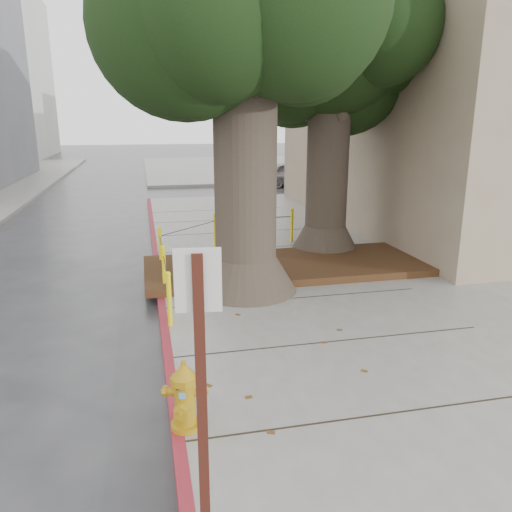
{
  "coord_description": "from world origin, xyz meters",
  "views": [
    {
      "loc": [
        -2.21,
        -6.66,
        3.47
      ],
      "look_at": [
        -0.3,
        1.78,
        1.1
      ],
      "focal_mm": 35.0,
      "sensor_mm": 36.0,
      "label": 1
    }
  ],
  "objects_px": {
    "car_red": "(320,176)",
    "car_silver": "(294,174)",
    "fire_hydrant": "(185,396)",
    "signpost": "(203,434)"
  },
  "relations": [
    {
      "from": "car_red",
      "to": "car_silver",
      "type": "bearing_deg",
      "value": 82.68
    },
    {
      "from": "fire_hydrant",
      "to": "signpost",
      "type": "bearing_deg",
      "value": -73.85
    },
    {
      "from": "fire_hydrant",
      "to": "signpost",
      "type": "relative_size",
      "value": 0.31
    },
    {
      "from": "signpost",
      "to": "car_red",
      "type": "xyz_separation_m",
      "value": [
        9.14,
        23.18,
        -1.11
      ]
    },
    {
      "from": "signpost",
      "to": "fire_hydrant",
      "type": "bearing_deg",
      "value": 95.84
    },
    {
      "from": "car_red",
      "to": "fire_hydrant",
      "type": "bearing_deg",
      "value": 152.17
    },
    {
      "from": "fire_hydrant",
      "to": "car_silver",
      "type": "relative_size",
      "value": 0.21
    },
    {
      "from": "car_silver",
      "to": "car_red",
      "type": "bearing_deg",
      "value": -88.53
    },
    {
      "from": "fire_hydrant",
      "to": "car_red",
      "type": "xyz_separation_m",
      "value": [
        9.09,
        20.87,
        -0.0
      ]
    },
    {
      "from": "fire_hydrant",
      "to": "signpost",
      "type": "distance_m",
      "value": 2.56
    }
  ]
}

